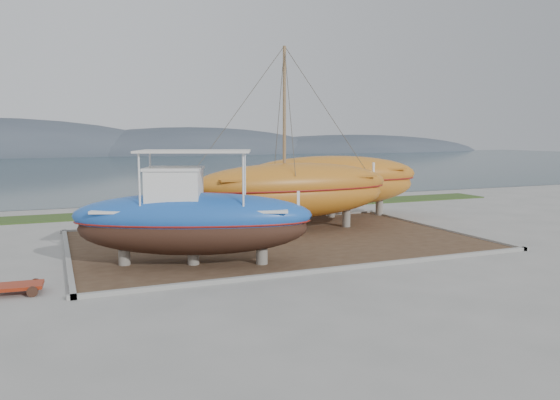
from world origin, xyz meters
name	(u,v)px	position (x,y,z in m)	size (l,w,h in m)	color
ground	(313,259)	(0.00, 0.00, 0.00)	(140.00, 140.00, 0.00)	gray
dirt_patch	(275,240)	(0.00, 4.00, 0.03)	(18.00, 12.00, 0.06)	#422D1E
curb_frame	(275,239)	(0.00, 4.00, 0.07)	(18.60, 12.60, 0.15)	gray
grass_strip	(210,209)	(0.00, 15.50, 0.04)	(44.00, 3.00, 0.08)	#284219
sea	(117,166)	(0.00, 70.00, 0.00)	(260.00, 100.00, 0.04)	#1D333A
mountain_ridge	(93,155)	(0.00, 125.00, 0.00)	(200.00, 36.00, 20.00)	#333D49
blue_caique	(192,208)	(-4.71, 0.69, 2.23)	(9.02, 2.82, 4.34)	blue
white_dinghy	(145,227)	(-5.61, 6.44, 0.65)	(3.94, 1.48, 1.18)	white
orange_sailboat	(294,140)	(1.85, 5.97, 4.69)	(10.63, 3.13, 9.25)	#B3691B
orange_bare_hull	(331,187)	(5.83, 9.37, 1.84)	(10.86, 3.26, 3.56)	#B3691B
red_trailer	(18,289)	(-10.67, -0.82, 0.15)	(2.18, 1.09, 0.31)	#9C2911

